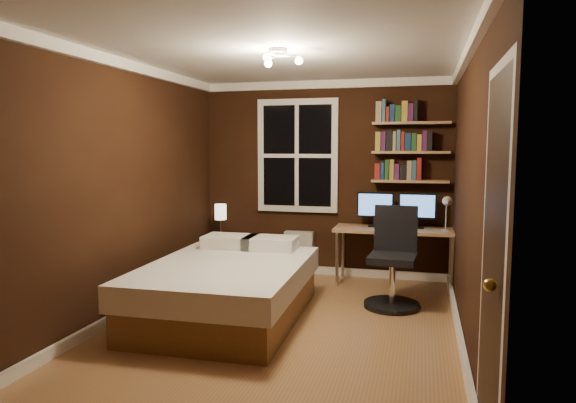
% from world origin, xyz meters
% --- Properties ---
extents(floor, '(4.20, 4.20, 0.00)m').
position_xyz_m(floor, '(0.00, 0.00, 0.00)').
color(floor, olive).
rests_on(floor, ground).
extents(wall_back, '(3.20, 0.04, 2.50)m').
position_xyz_m(wall_back, '(0.00, 2.10, 1.25)').
color(wall_back, black).
rests_on(wall_back, ground).
extents(wall_left, '(0.04, 4.20, 2.50)m').
position_xyz_m(wall_left, '(-1.60, 0.00, 1.25)').
color(wall_left, black).
rests_on(wall_left, ground).
extents(wall_right, '(0.04, 4.20, 2.50)m').
position_xyz_m(wall_right, '(1.60, 0.00, 1.25)').
color(wall_right, black).
rests_on(wall_right, ground).
extents(ceiling, '(3.20, 4.20, 0.02)m').
position_xyz_m(ceiling, '(0.00, 0.00, 2.50)').
color(ceiling, white).
rests_on(ceiling, wall_back).
extents(window, '(1.06, 0.06, 1.46)m').
position_xyz_m(window, '(-0.35, 2.06, 1.55)').
color(window, white).
rests_on(window, wall_back).
extents(door, '(0.03, 0.82, 2.05)m').
position_xyz_m(door, '(1.59, -1.55, 1.02)').
color(door, black).
rests_on(door, ground).
extents(door_knob, '(0.06, 0.06, 0.06)m').
position_xyz_m(door_knob, '(1.55, -1.85, 1.00)').
color(door_knob, '#B49841').
rests_on(door_knob, door).
extents(ceiling_fixture, '(0.44, 0.44, 0.18)m').
position_xyz_m(ceiling_fixture, '(0.00, -0.10, 2.40)').
color(ceiling_fixture, beige).
rests_on(ceiling_fixture, ceiling).
extents(bookshelf_lower, '(0.92, 0.22, 0.03)m').
position_xyz_m(bookshelf_lower, '(1.08, 1.98, 1.25)').
color(bookshelf_lower, '#A47C4F').
rests_on(bookshelf_lower, wall_back).
extents(books_row_lower, '(0.54, 0.16, 0.23)m').
position_xyz_m(books_row_lower, '(1.08, 1.98, 1.38)').
color(books_row_lower, maroon).
rests_on(books_row_lower, bookshelf_lower).
extents(bookshelf_middle, '(0.92, 0.22, 0.03)m').
position_xyz_m(bookshelf_middle, '(1.08, 1.98, 1.60)').
color(bookshelf_middle, '#A47C4F').
rests_on(bookshelf_middle, wall_back).
extents(books_row_middle, '(0.66, 0.16, 0.23)m').
position_xyz_m(books_row_middle, '(1.08, 1.98, 1.73)').
color(books_row_middle, navy).
rests_on(books_row_middle, bookshelf_middle).
extents(bookshelf_upper, '(0.92, 0.22, 0.03)m').
position_xyz_m(bookshelf_upper, '(1.08, 1.98, 1.95)').
color(bookshelf_upper, '#A47C4F').
rests_on(bookshelf_upper, wall_back).
extents(books_row_upper, '(0.48, 0.16, 0.23)m').
position_xyz_m(books_row_upper, '(1.08, 1.98, 2.08)').
color(books_row_upper, '#255424').
rests_on(books_row_upper, bookshelf_upper).
extents(bed, '(1.49, 2.04, 0.68)m').
position_xyz_m(bed, '(-0.58, 0.14, 0.29)').
color(bed, brown).
rests_on(bed, ground).
extents(nightstand, '(0.46, 0.46, 0.49)m').
position_xyz_m(nightstand, '(-1.30, 1.74, 0.25)').
color(nightstand, brown).
rests_on(nightstand, ground).
extents(bedside_lamp, '(0.15, 0.15, 0.44)m').
position_xyz_m(bedside_lamp, '(-1.30, 1.74, 0.71)').
color(bedside_lamp, beige).
rests_on(bedside_lamp, nightstand).
extents(radiator, '(0.38, 0.13, 0.57)m').
position_xyz_m(radiator, '(-0.31, 1.99, 0.28)').
color(radiator, silver).
rests_on(radiator, ground).
extents(desk, '(1.45, 0.54, 0.69)m').
position_xyz_m(desk, '(0.92, 1.81, 0.63)').
color(desk, '#A47C4F').
rests_on(desk, ground).
extents(monitor_left, '(0.45, 0.12, 0.43)m').
position_xyz_m(monitor_left, '(0.68, 1.88, 0.90)').
color(monitor_left, black).
rests_on(monitor_left, desk).
extents(monitor_right, '(0.45, 0.12, 0.43)m').
position_xyz_m(monitor_right, '(1.18, 1.88, 0.90)').
color(monitor_right, black).
rests_on(monitor_right, desk).
extents(desk_lamp, '(0.14, 0.32, 0.44)m').
position_xyz_m(desk_lamp, '(1.51, 1.67, 0.91)').
color(desk_lamp, silver).
rests_on(desk_lamp, desk).
extents(office_chair, '(0.58, 0.58, 1.05)m').
position_xyz_m(office_chair, '(0.95, 0.93, 0.40)').
color(office_chair, black).
rests_on(office_chair, ground).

